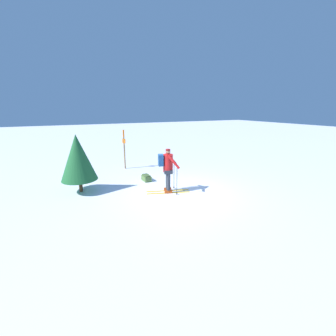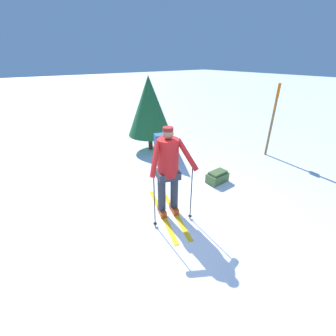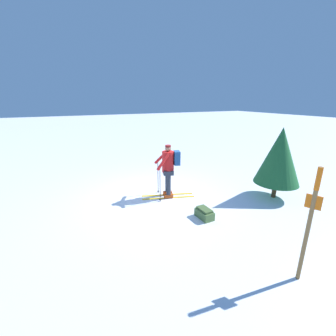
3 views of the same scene
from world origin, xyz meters
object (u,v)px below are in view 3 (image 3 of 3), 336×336
object	(u,v)px
dropped_backpack	(204,213)
trail_marker	(310,217)
skier	(169,167)
pine_tree	(279,156)

from	to	relation	value
dropped_backpack	trail_marker	bearing A→B (deg)	6.69
skier	trail_marker	world-z (taller)	trail_marker
skier	pine_tree	distance (m)	3.53
trail_marker	dropped_backpack	bearing A→B (deg)	-173.31
dropped_backpack	pine_tree	size ratio (longest dim) A/B	0.23
dropped_backpack	trail_marker	xyz separation A→B (m)	(2.57, 0.30, 1.13)
dropped_backpack	pine_tree	xyz separation A→B (m)	(-0.14, 2.88, 1.28)
skier	dropped_backpack	xyz separation A→B (m)	(1.72, 0.26, -0.91)
trail_marker	pine_tree	bearing A→B (deg)	136.35
pine_tree	trail_marker	bearing A→B (deg)	-43.65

